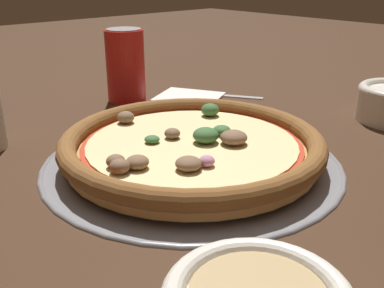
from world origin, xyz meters
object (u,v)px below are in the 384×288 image
(beverage_can, at_px, (125,66))
(fork, at_px, (207,94))
(pizza, at_px, (192,145))
(napkin, at_px, (189,96))
(pizza_tray, at_px, (192,161))

(beverage_can, bearing_deg, fork, -117.79)
(pizza, height_order, beverage_can, beverage_can)
(fork, height_order, beverage_can, beverage_can)
(pizza, height_order, napkin, pizza)
(pizza, height_order, fork, pizza)
(pizza, relative_size, napkin, 2.21)
(pizza_tray, distance_m, pizza, 0.02)
(napkin, bearing_deg, pizza_tray, 138.96)
(napkin, relative_size, fork, 0.86)
(pizza_tray, height_order, beverage_can, beverage_can)
(fork, distance_m, beverage_can, 0.16)
(pizza, xyz_separation_m, fork, (0.21, -0.23, -0.02))
(pizza_tray, xyz_separation_m, napkin, (0.22, -0.19, 0.00))
(pizza, bearing_deg, pizza_tray, -86.73)
(beverage_can, bearing_deg, pizza, 160.61)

